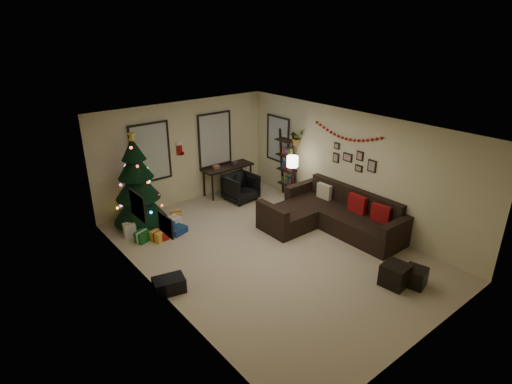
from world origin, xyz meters
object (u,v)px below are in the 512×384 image
at_px(christmas_tree, 137,187).
at_px(sofa, 330,216).
at_px(desk, 228,169).
at_px(bookshelf, 287,165).
at_px(desk_chair, 241,187).

distance_m(christmas_tree, sofa, 4.59).
height_order(desk, bookshelf, bookshelf).
bearing_deg(sofa, bookshelf, 76.54).
relative_size(christmas_tree, desk_chair, 3.16).
xyz_separation_m(christmas_tree, sofa, (3.41, -3.00, -0.67)).
xyz_separation_m(desk_chair, bookshelf, (1.15, -0.60, 0.55)).
bearing_deg(sofa, desk_chair, 103.96).
height_order(desk_chair, bookshelf, bookshelf).
bearing_deg(desk, christmas_tree, -174.04).
relative_size(christmas_tree, sofa, 0.78).
height_order(sofa, bookshelf, bookshelf).
bearing_deg(christmas_tree, sofa, -41.39).
relative_size(desk, desk_chair, 2.01).
height_order(sofa, desk, sofa).
xyz_separation_m(sofa, desk, (-0.63, 3.29, 0.41)).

